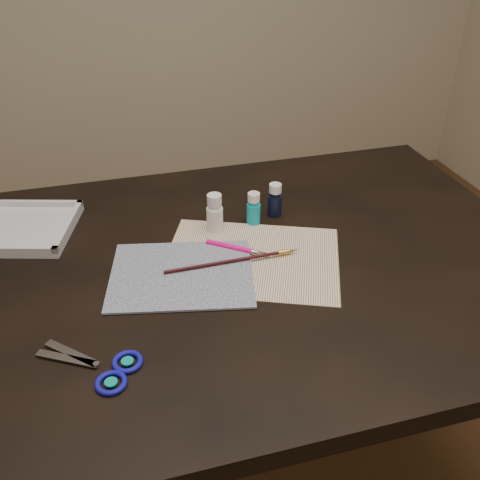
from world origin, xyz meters
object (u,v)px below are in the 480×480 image
object	(u,v)px
paper	(252,258)
scissors	(85,365)
canvas	(182,274)
paint_bottle_navy	(275,200)
palette_tray	(25,227)
paint_bottle_white	(215,213)
paint_bottle_cyan	(254,208)

from	to	relation	value
paper	scissors	distance (m)	0.41
canvas	paint_bottle_navy	distance (m)	0.31
canvas	paint_bottle_navy	bearing A→B (deg)	35.21
palette_tray	scissors	bearing A→B (deg)	-75.80
paint_bottle_white	paint_bottle_cyan	bearing A→B (deg)	4.39
paint_bottle_navy	scissors	world-z (taller)	paint_bottle_navy
paper	paint_bottle_white	distance (m)	0.15
paint_bottle_white	canvas	bearing A→B (deg)	-124.73
paper	palette_tray	world-z (taller)	palette_tray
paint_bottle_navy	palette_tray	size ratio (longest dim) A/B	0.38
canvas	paint_bottle_navy	size ratio (longest dim) A/B	3.51
paint_bottle_white	palette_tray	distance (m)	0.43
canvas	paint_bottle_cyan	bearing A→B (deg)	38.66
paint_bottle_white	palette_tray	size ratio (longest dim) A/B	0.43
paper	palette_tray	size ratio (longest dim) A/B	1.72
palette_tray	canvas	bearing A→B (deg)	-39.55
palette_tray	paint_bottle_white	bearing A→B (deg)	-14.30
scissors	palette_tray	world-z (taller)	palette_tray
paint_bottle_navy	palette_tray	distance (m)	0.57
paper	paint_bottle_white	world-z (taller)	paint_bottle_white
paper	paint_bottle_navy	bearing A→B (deg)	57.24
palette_tray	paper	bearing A→B (deg)	-27.13
scissors	palette_tray	bearing A→B (deg)	-45.72
canvas	paint_bottle_cyan	xyz separation A→B (m)	(0.20, 0.16, 0.03)
canvas	scissors	xyz separation A→B (m)	(-0.19, -0.20, 0.00)
scissors	paint_bottle_cyan	bearing A→B (deg)	-107.39
paint_bottle_white	scissors	bearing A→B (deg)	-130.32
paint_bottle_navy	scissors	size ratio (longest dim) A/B	0.41
paint_bottle_cyan	canvas	bearing A→B (deg)	-141.34
paper	scissors	bearing A→B (deg)	-147.51
paint_bottle_cyan	scissors	size ratio (longest dim) A/B	0.39
paint_bottle_navy	palette_tray	xyz separation A→B (m)	(-0.56, 0.07, -0.03)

